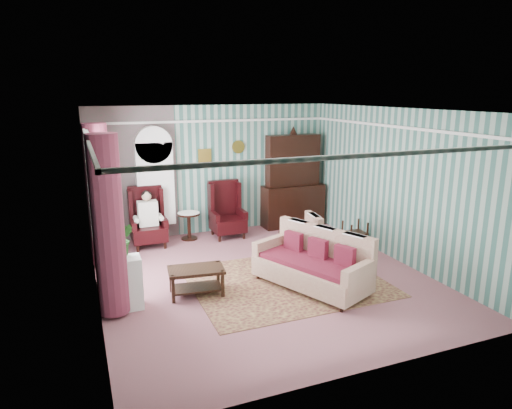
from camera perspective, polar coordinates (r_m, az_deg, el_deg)
name	(u,v)px	position (r m, az deg, el deg)	size (l,w,h in m)	color
floor	(263,278)	(8.14, 0.93, -9.12)	(6.00, 6.00, 0.00)	#93555B
room_shell	(225,166)	(7.53, -3.88, 4.88)	(5.53, 6.02, 2.91)	#39685E
bookcase	(156,190)	(10.08, -12.44, 1.79)	(0.80, 0.28, 2.24)	silver
dresser_hutch	(293,178)	(10.94, 4.70, 3.34)	(1.50, 0.56, 2.36)	black
wingback_left	(148,218)	(9.79, -13.35, -1.61)	(0.76, 0.80, 1.25)	black
wingback_right	(228,210)	(10.17, -3.57, -0.67)	(0.76, 0.80, 1.25)	black
seated_woman	(148,219)	(9.80, -13.34, -1.81)	(0.44, 0.40, 1.18)	white
round_side_table	(189,226)	(10.18, -8.36, -2.69)	(0.50, 0.50, 0.60)	black
nest_table	(355,233)	(9.91, 12.23, -3.50)	(0.45, 0.38, 0.54)	black
plant_stand	(123,284)	(7.19, -16.29, -9.48)	(0.55, 0.35, 0.80)	silver
rug	(286,281)	(8.00, 3.78, -9.54)	(3.20, 2.60, 0.01)	#4D1A19
sofa	(311,258)	(7.62, 6.93, -6.69)	(1.97, 0.99, 1.03)	#C3BA97
floral_armchair	(300,235)	(8.71, 5.47, -3.88)	(0.76, 0.73, 1.06)	beige
coffee_table	(196,281)	(7.49, -7.46, -9.52)	(0.88, 0.52, 0.45)	black
potted_plant_a	(117,248)	(6.91, -17.01, -5.25)	(0.35, 0.30, 0.38)	#214B17
potted_plant_b	(124,240)	(7.09, -16.21, -4.24)	(0.27, 0.22, 0.49)	#1E4E18
potted_plant_c	(114,245)	(7.01, -17.33, -4.80)	(0.24, 0.24, 0.43)	#28581B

